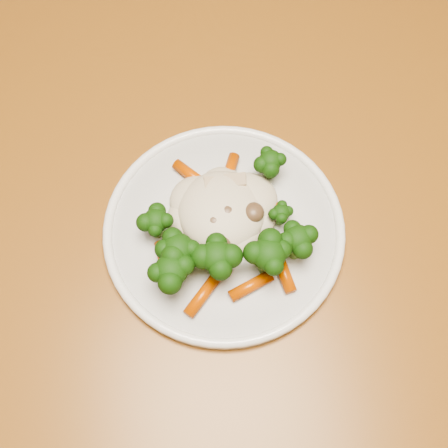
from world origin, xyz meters
The scene contains 3 objects.
dining_table centered at (0.33, -0.15, 0.64)m, with size 1.20×0.88×0.75m.
plate centered at (0.32, -0.14, 0.76)m, with size 0.25×0.25×0.01m, color white.
meal centered at (0.32, -0.15, 0.78)m, with size 0.18×0.18×0.05m.
Camera 1 is at (0.29, -0.38, 1.29)m, focal length 45.00 mm.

